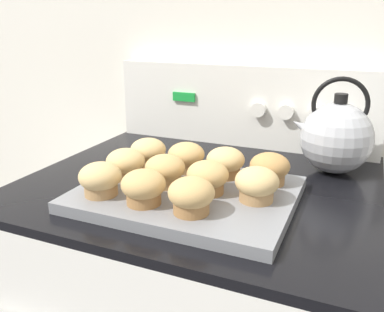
# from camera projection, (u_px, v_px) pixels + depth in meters

# --- Properties ---
(wall_back) EXTENTS (8.00, 0.05, 2.40)m
(wall_back) POSITION_uv_depth(u_px,v_px,m) (251.00, 29.00, 1.09)
(wall_back) COLOR silver
(wall_back) RESTS_ON ground_plane
(control_panel) EXTENTS (0.72, 0.07, 0.22)m
(control_panel) POSITION_uv_depth(u_px,v_px,m) (243.00, 105.00, 1.11)
(control_panel) COLOR white
(control_panel) RESTS_ON stove_range
(muffin_pan) EXTENTS (0.40, 0.31, 0.02)m
(muffin_pan) POSITION_uv_depth(u_px,v_px,m) (187.00, 194.00, 0.78)
(muffin_pan) COLOR slate
(muffin_pan) RESTS_ON stove_range
(muffin_r0_c0) EXTENTS (0.08, 0.08, 0.06)m
(muffin_r0_c0) POSITION_uv_depth(u_px,v_px,m) (100.00, 179.00, 0.74)
(muffin_r0_c0) COLOR #A37A4C
(muffin_r0_c0) RESTS_ON muffin_pan
(muffin_r0_c1) EXTENTS (0.08, 0.08, 0.06)m
(muffin_r0_c1) POSITION_uv_depth(u_px,v_px,m) (143.00, 187.00, 0.71)
(muffin_r0_c1) COLOR olive
(muffin_r0_c1) RESTS_ON muffin_pan
(muffin_r0_c2) EXTENTS (0.08, 0.08, 0.06)m
(muffin_r0_c2) POSITION_uv_depth(u_px,v_px,m) (191.00, 196.00, 0.67)
(muffin_r0_c2) COLOR olive
(muffin_r0_c2) RESTS_ON muffin_pan
(muffin_r1_c0) EXTENTS (0.08, 0.08, 0.06)m
(muffin_r1_c0) POSITION_uv_depth(u_px,v_px,m) (126.00, 164.00, 0.82)
(muffin_r1_c0) COLOR #A37A4C
(muffin_r1_c0) RESTS_ON muffin_pan
(muffin_r1_c1) EXTENTS (0.08, 0.08, 0.06)m
(muffin_r1_c1) POSITION_uv_depth(u_px,v_px,m) (165.00, 170.00, 0.79)
(muffin_r1_c1) COLOR tan
(muffin_r1_c1) RESTS_ON muffin_pan
(muffin_r1_c2) EXTENTS (0.08, 0.08, 0.06)m
(muffin_r1_c2) POSITION_uv_depth(u_px,v_px,m) (208.00, 177.00, 0.75)
(muffin_r1_c2) COLOR olive
(muffin_r1_c2) RESTS_ON muffin_pan
(muffin_r1_c3) EXTENTS (0.08, 0.08, 0.06)m
(muffin_r1_c3) POSITION_uv_depth(u_px,v_px,m) (257.00, 184.00, 0.72)
(muffin_r1_c3) COLOR #A37A4C
(muffin_r1_c3) RESTS_ON muffin_pan
(muffin_r2_c0) EXTENTS (0.08, 0.08, 0.06)m
(muffin_r2_c0) POSITION_uv_depth(u_px,v_px,m) (148.00, 152.00, 0.90)
(muffin_r2_c0) COLOR tan
(muffin_r2_c0) RESTS_ON muffin_pan
(muffin_r2_c1) EXTENTS (0.08, 0.08, 0.06)m
(muffin_r2_c1) POSITION_uv_depth(u_px,v_px,m) (186.00, 157.00, 0.86)
(muffin_r2_c1) COLOR #A37A4C
(muffin_r2_c1) RESTS_ON muffin_pan
(muffin_r2_c2) EXTENTS (0.08, 0.08, 0.06)m
(muffin_r2_c2) POSITION_uv_depth(u_px,v_px,m) (225.00, 162.00, 0.83)
(muffin_r2_c2) COLOR olive
(muffin_r2_c2) RESTS_ON muffin_pan
(muffin_r2_c3) EXTENTS (0.08, 0.08, 0.06)m
(muffin_r2_c3) POSITION_uv_depth(u_px,v_px,m) (270.00, 168.00, 0.80)
(muffin_r2_c3) COLOR olive
(muffin_r2_c3) RESTS_ON muffin_pan
(tea_kettle) EXTENTS (0.19, 0.16, 0.22)m
(tea_kettle) POSITION_uv_depth(u_px,v_px,m) (336.00, 137.00, 0.90)
(tea_kettle) COLOR #ADAFB5
(tea_kettle) RESTS_ON stove_range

